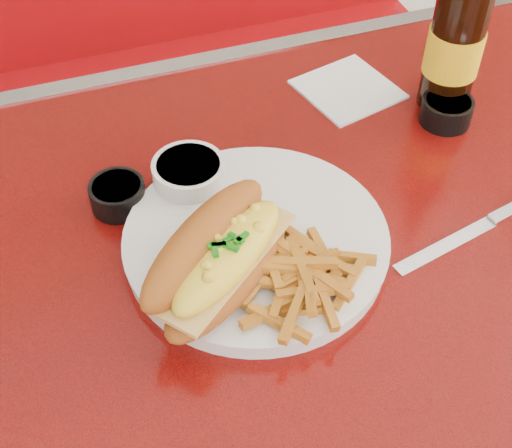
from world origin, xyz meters
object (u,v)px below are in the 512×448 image
object	(u,v)px
mac_hoagie	(220,257)
sauce_cup_left	(118,194)
diner_table	(338,328)
fork	(312,239)
gravy_ramekin	(189,178)
sauce_cup_right	(447,110)
booth_bench_far	(186,136)
beer_bottle	(458,33)
dinner_plate	(256,242)
knife	(485,225)

from	to	relation	value
mac_hoagie	sauce_cup_left	xyz separation A→B (m)	(-0.07, 0.16, -0.04)
diner_table	sauce_cup_left	bearing A→B (deg)	147.47
fork	sauce_cup_left	world-z (taller)	sauce_cup_left
gravy_ramekin	sauce_cup_right	bearing A→B (deg)	3.22
booth_bench_far	sauce_cup_right	bearing A→B (deg)	-72.30
sauce_cup_left	beer_bottle	size ratio (longest dim) A/B	0.30
diner_table	dinner_plate	xyz separation A→B (m)	(-0.10, 0.03, 0.17)
fork	sauce_cup_right	world-z (taller)	sauce_cup_right
mac_hoagie	fork	xyz separation A→B (m)	(0.11, 0.02, -0.04)
mac_hoagie	fork	world-z (taller)	mac_hoagie
booth_bench_far	sauce_cup_right	world-z (taller)	booth_bench_far
dinner_plate	sauce_cup_right	distance (m)	0.34
booth_bench_far	knife	size ratio (longest dim) A/B	5.53
mac_hoagie	sauce_cup_left	bearing A→B (deg)	76.12
diner_table	dinner_plate	bearing A→B (deg)	163.79
knife	gravy_ramekin	bearing A→B (deg)	138.99
diner_table	knife	distance (m)	0.23
fork	knife	world-z (taller)	fork
mac_hoagie	beer_bottle	xyz separation A→B (m)	(0.38, 0.21, 0.05)
dinner_plate	mac_hoagie	distance (m)	0.08
diner_table	booth_bench_far	distance (m)	0.87
fork	gravy_ramekin	size ratio (longest dim) A/B	1.26
booth_bench_far	dinner_plate	distance (m)	0.93
booth_bench_far	diner_table	bearing A→B (deg)	-90.00
fork	knife	bearing A→B (deg)	-111.14
booth_bench_far	mac_hoagie	xyz separation A→B (m)	(-0.16, -0.83, 0.54)
dinner_plate	gravy_ramekin	distance (m)	0.12
diner_table	sauce_cup_left	size ratio (longest dim) A/B	14.52
diner_table	dinner_plate	world-z (taller)	dinner_plate
mac_hoagie	knife	size ratio (longest dim) A/B	0.99
booth_bench_far	knife	distance (m)	0.98
mac_hoagie	gravy_ramekin	bearing A→B (deg)	47.86
dinner_plate	knife	world-z (taller)	dinner_plate
mac_hoagie	knife	distance (m)	0.32
sauce_cup_right	dinner_plate	bearing A→B (deg)	-157.48
diner_table	beer_bottle	xyz separation A→B (m)	(0.23, 0.20, 0.27)
beer_bottle	knife	xyz separation A→B (m)	(-0.07, -0.22, -0.10)
gravy_ramekin	sauce_cup_left	world-z (taller)	gravy_ramekin
fork	beer_bottle	distance (m)	0.34
fork	sauce_cup_right	distance (m)	0.30
booth_bench_far	mac_hoagie	world-z (taller)	booth_bench_far
fork	dinner_plate	bearing A→B (deg)	54.69
sauce_cup_left	knife	distance (m)	0.42
fork	mac_hoagie	bearing A→B (deg)	88.54
sauce_cup_right	knife	distance (m)	0.19
dinner_plate	beer_bottle	bearing A→B (deg)	26.96
diner_table	beer_bottle	bearing A→B (deg)	40.92
sauce_cup_left	sauce_cup_right	bearing A→B (deg)	1.49
knife	diner_table	bearing A→B (deg)	158.09
gravy_ramekin	sauce_cup_right	world-z (taller)	gravy_ramekin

